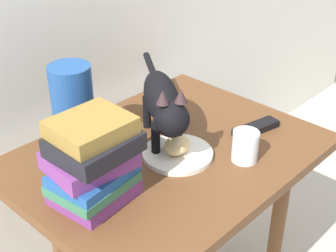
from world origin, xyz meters
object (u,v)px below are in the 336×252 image
(side_table, at_px, (168,176))
(green_vase, at_px, (73,110))
(plate, at_px, (177,154))
(bread_roll, at_px, (177,145))
(cat, at_px, (163,102))
(candle_jar, at_px, (245,148))
(tv_remote, at_px, (256,128))
(book_stack, at_px, (92,162))

(side_table, xyz_separation_m, green_vase, (-0.16, 0.19, 0.21))
(plate, height_order, green_vase, green_vase)
(bread_roll, relative_size, cat, 0.20)
(cat, height_order, candle_jar, cat)
(side_table, distance_m, cat, 0.22)
(side_table, xyz_separation_m, bread_roll, (-0.01, -0.04, 0.12))
(plate, xyz_separation_m, tv_remote, (0.26, -0.08, 0.00))
(cat, bearing_deg, green_vase, 139.73)
(book_stack, height_order, candle_jar, book_stack)
(plate, xyz_separation_m, candle_jar, (0.11, -0.14, 0.03))
(cat, distance_m, green_vase, 0.24)
(book_stack, bearing_deg, green_vase, 63.05)
(plate, bearing_deg, green_vase, 125.76)
(green_vase, height_order, tv_remote, green_vase)
(plate, height_order, cat, cat)
(plate, relative_size, cat, 0.48)
(bread_roll, bearing_deg, tv_remote, -15.82)
(side_table, bearing_deg, book_stack, -176.15)
(plate, distance_m, candle_jar, 0.18)
(green_vase, xyz_separation_m, tv_remote, (0.42, -0.30, -0.11))
(side_table, height_order, book_stack, book_stack)
(cat, relative_size, tv_remote, 2.68)
(plate, xyz_separation_m, cat, (0.02, 0.07, 0.13))
(tv_remote, bearing_deg, green_vase, 156.82)
(cat, bearing_deg, bread_roll, -107.15)
(bread_roll, height_order, tv_remote, bread_roll)
(green_vase, bearing_deg, book_stack, -116.95)
(cat, xyz_separation_m, candle_jar, (0.09, -0.21, -0.09))
(cat, height_order, tv_remote, cat)
(candle_jar, bearing_deg, book_stack, 157.40)
(green_vase, bearing_deg, bread_roll, -54.97)
(side_table, xyz_separation_m, book_stack, (-0.27, -0.02, 0.19))
(side_table, height_order, plate, plate)
(cat, relative_size, candle_jar, 4.72)
(book_stack, distance_m, candle_jar, 0.42)
(candle_jar, height_order, tv_remote, candle_jar)
(side_table, bearing_deg, green_vase, 131.10)
(side_table, xyz_separation_m, tv_remote, (0.26, -0.11, 0.10))
(tv_remote, bearing_deg, book_stack, -177.77)
(plate, relative_size, bread_roll, 2.38)
(bread_roll, relative_size, tv_remote, 0.53)
(book_stack, bearing_deg, side_table, 3.85)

